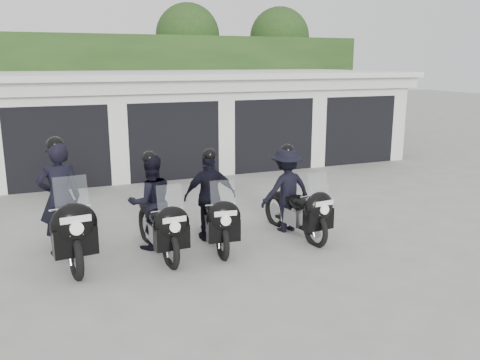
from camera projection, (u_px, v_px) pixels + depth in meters
name	position (u px, v px, depth m)	size (l,w,h in m)	color
ground	(252.00, 240.00, 9.62)	(80.00, 80.00, 0.00)	#989792
garage_block	(154.00, 120.00, 16.55)	(16.40, 6.80, 2.96)	white
background_vegetation	(134.00, 74.00, 20.76)	(20.00, 3.90, 5.80)	#1C3914
police_bike_a	(64.00, 212.00, 8.50)	(0.89, 2.45, 2.14)	black
police_bike_b	(155.00, 209.00, 8.91)	(0.88, 2.11, 1.84)	black
police_bike_c	(212.00, 203.00, 9.34)	(1.04, 2.07, 1.81)	black
police_bike_d	(291.00, 195.00, 9.87)	(1.14, 2.07, 1.80)	black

